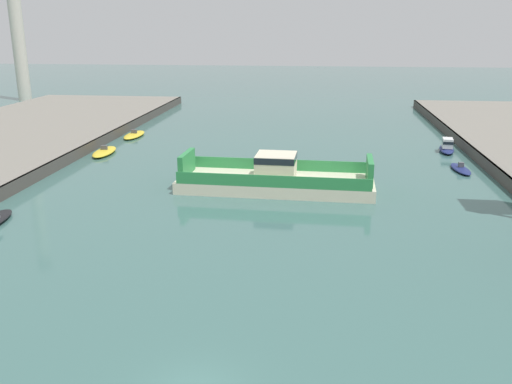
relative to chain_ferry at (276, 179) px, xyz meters
name	(u,v)px	position (x,y,z in m)	size (l,w,h in m)	color
chain_ferry	(276,179)	(0.00, 0.00, 0.00)	(18.56, 7.11, 3.44)	beige
moored_boat_mid_left	(447,147)	(19.65, 18.77, -0.42)	(2.35, 5.62, 1.74)	navy
moored_boat_mid_right	(104,152)	(-21.89, 12.76, -0.77)	(2.54, 6.33, 1.06)	yellow
moored_boat_far_left	(461,169)	(19.14, 9.24, -0.83)	(1.89, 5.21, 0.94)	navy
moored_boat_far_right	(134,135)	(-21.85, 23.87, -0.81)	(2.17, 6.36, 0.99)	yellow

